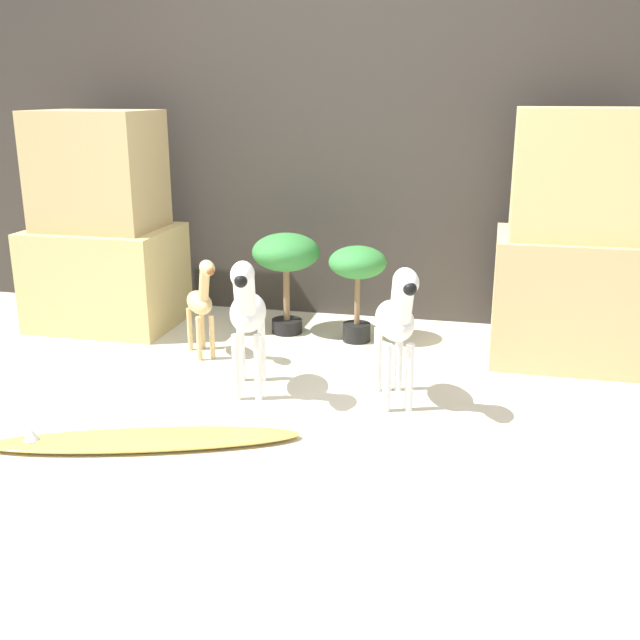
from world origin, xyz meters
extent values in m
plane|color=beige|center=(0.00, 0.00, 0.00)|extent=(14.00, 14.00, 0.00)
cube|color=#38332D|center=(0.00, 1.71, 1.10)|extent=(6.40, 0.08, 2.20)
cube|color=#D1B775|center=(-1.36, 1.14, 0.30)|extent=(0.83, 0.64, 0.60)
cube|color=tan|center=(-1.36, 1.14, 0.94)|extent=(0.67, 0.52, 0.68)
cube|color=tan|center=(1.36, 1.14, 0.33)|extent=(0.83, 0.64, 0.67)
cube|color=#D1B775|center=(1.36, 1.14, 0.98)|extent=(0.72, 0.56, 0.64)
cylinder|color=white|center=(0.60, 0.24, 0.16)|extent=(0.04, 0.04, 0.32)
cylinder|color=white|center=(0.50, 0.21, 0.16)|extent=(0.04, 0.04, 0.32)
cylinder|color=white|center=(0.52, 0.47, 0.16)|extent=(0.04, 0.04, 0.32)
cylinder|color=white|center=(0.42, 0.44, 0.16)|extent=(0.04, 0.04, 0.32)
ellipsoid|color=white|center=(0.51, 0.34, 0.39)|extent=(0.27, 0.38, 0.17)
cylinder|color=white|center=(0.56, 0.20, 0.53)|extent=(0.14, 0.18, 0.23)
ellipsoid|color=white|center=(0.58, 0.14, 0.62)|extent=(0.16, 0.21, 0.11)
sphere|color=black|center=(0.60, 0.06, 0.61)|extent=(0.06, 0.06, 0.06)
cube|color=black|center=(0.56, 0.20, 0.54)|extent=(0.05, 0.09, 0.19)
cylinder|color=white|center=(-0.10, 0.21, 0.16)|extent=(0.04, 0.04, 0.32)
cylinder|color=white|center=(-0.20, 0.19, 0.16)|extent=(0.04, 0.04, 0.32)
cylinder|color=white|center=(-0.16, 0.44, 0.16)|extent=(0.04, 0.04, 0.32)
cylinder|color=white|center=(-0.25, 0.42, 0.16)|extent=(0.04, 0.04, 0.32)
ellipsoid|color=white|center=(-0.18, 0.32, 0.39)|extent=(0.24, 0.37, 0.17)
cylinder|color=white|center=(-0.14, 0.17, 0.53)|extent=(0.13, 0.18, 0.23)
ellipsoid|color=white|center=(-0.13, 0.11, 0.62)|extent=(0.15, 0.21, 0.11)
sphere|color=black|center=(-0.11, 0.03, 0.61)|extent=(0.06, 0.06, 0.06)
cube|color=black|center=(-0.14, 0.17, 0.54)|extent=(0.05, 0.09, 0.19)
cylinder|color=tan|center=(-0.51, 0.69, 0.12)|extent=(0.03, 0.03, 0.24)
cylinder|color=tan|center=(-0.57, 0.65, 0.12)|extent=(0.03, 0.03, 0.24)
cylinder|color=tan|center=(-0.62, 0.84, 0.12)|extent=(0.03, 0.03, 0.24)
cylinder|color=tan|center=(-0.68, 0.79, 0.12)|extent=(0.03, 0.03, 0.24)
ellipsoid|color=tan|center=(-0.60, 0.74, 0.29)|extent=(0.25, 0.28, 0.12)
cylinder|color=tan|center=(-0.53, 0.66, 0.42)|extent=(0.11, 0.12, 0.22)
ellipsoid|color=tan|center=(-0.49, 0.60, 0.52)|extent=(0.14, 0.15, 0.08)
sphere|color=brown|center=(-0.45, 0.56, 0.51)|extent=(0.04, 0.04, 0.04)
cylinder|color=black|center=(0.19, 1.16, 0.05)|extent=(0.16, 0.16, 0.10)
cylinder|color=brown|center=(0.19, 1.16, 0.24)|extent=(0.03, 0.03, 0.27)
ellipsoid|color=#337F38|center=(0.19, 1.16, 0.46)|extent=(0.33, 0.33, 0.18)
cylinder|color=black|center=(-0.24, 1.22, 0.04)|extent=(0.18, 0.18, 0.08)
cylinder|color=brown|center=(-0.24, 1.22, 0.23)|extent=(0.04, 0.04, 0.30)
ellipsoid|color=#337F38|center=(-0.24, 1.22, 0.49)|extent=(0.39, 0.39, 0.22)
ellipsoid|color=gold|center=(-0.41, -0.34, 0.02)|extent=(1.28, 0.60, 0.04)
cone|color=white|center=(-0.84, -0.48, 0.06)|extent=(0.08, 0.08, 0.05)
camera|label=1|loc=(0.91, -2.88, 1.38)|focal=42.00mm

